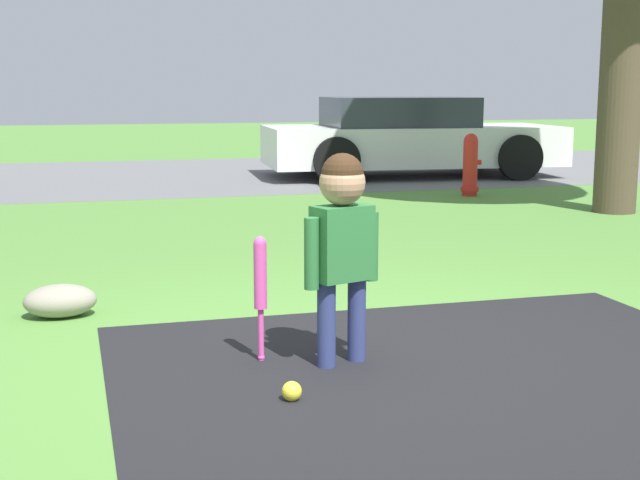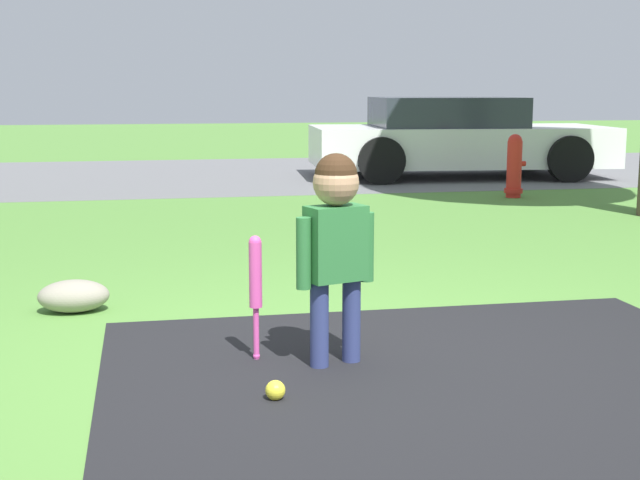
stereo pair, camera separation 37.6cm
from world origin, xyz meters
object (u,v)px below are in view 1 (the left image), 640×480
baseball_bat (260,281)px  sports_ball (292,391)px  child (342,229)px  fire_hydrant (470,165)px  parked_car (408,138)px

baseball_bat → sports_ball: baseball_bat is taller
child → fire_hydrant: (3.65, 6.27, -0.30)m
baseball_bat → parked_car: 9.68m
sports_ball → parked_car: size_ratio=0.02×
fire_hydrant → child: bearing=-120.2°
fire_hydrant → parked_car: size_ratio=0.17×
sports_ball → fire_hydrant: bearing=59.1°
sports_ball → fire_hydrant: (4.02, 6.73, 0.34)m
child → baseball_bat: 0.49m
parked_car → sports_ball: bearing=-109.4°
parked_car → fire_hydrant: bearing=-88.8°
child → fire_hydrant: 7.27m
baseball_bat → fire_hydrant: 7.33m
child → sports_ball: child is taller
baseball_bat → sports_ball: (0.01, -0.61, -0.37)m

